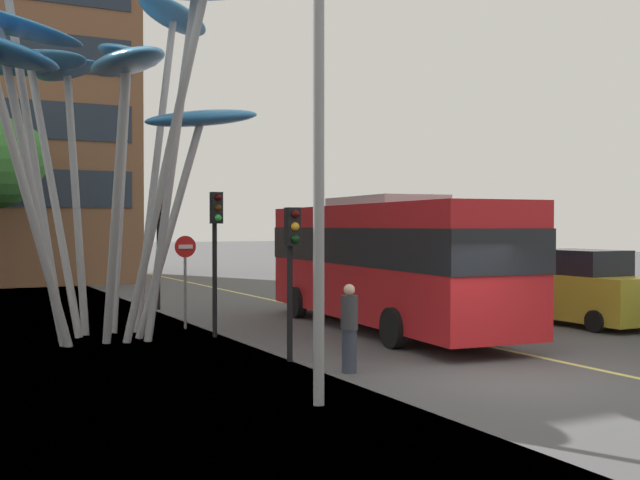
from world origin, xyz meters
name	(u,v)px	position (x,y,z in m)	size (l,w,h in m)	color
ground	(477,385)	(-0.67, 0.00, -0.05)	(120.00, 240.00, 0.10)	#4C4C4F
red_bus	(384,257)	(1.60, 6.89, 2.00)	(3.58, 11.35, 3.66)	red
leaf_sculpture	(104,59)	(-5.72, 8.09, 6.95)	(8.88, 9.76, 9.36)	#9EA0A5
traffic_light_kerb_near	(292,250)	(-2.83, 3.42, 2.36)	(0.28, 0.42, 3.24)	black
traffic_light_kerb_far	(216,232)	(-3.04, 7.53, 2.69)	(0.28, 0.42, 3.72)	black
traffic_light_island_mid	(159,229)	(-2.56, 14.63, 2.74)	(0.28, 0.42, 3.79)	black
car_parked_mid	(581,290)	(7.16, 5.14, 1.02)	(1.94, 4.40, 2.17)	gold
car_parked_far	(431,278)	(6.85, 12.09, 0.96)	(1.97, 3.89, 2.02)	navy
street_lamp	(339,114)	(-3.72, -0.30, 4.66)	(1.64, 0.44, 7.27)	gray
pedestrian	(349,328)	(-2.32, 1.86, 0.87)	(0.34, 0.34, 1.73)	#2D3342
no_entry_sign	(185,267)	(-3.23, 9.53, 1.72)	(0.60, 0.12, 2.58)	gray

